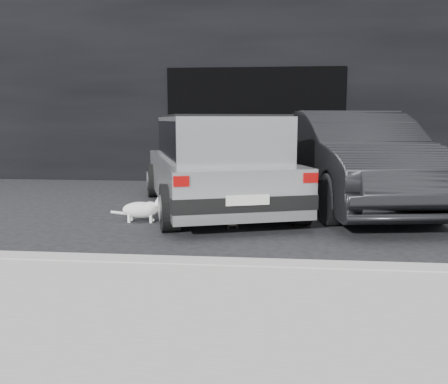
# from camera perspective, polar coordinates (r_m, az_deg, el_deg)

# --- Properties ---
(ground) EXTENTS (80.00, 80.00, 0.00)m
(ground) POSITION_cam_1_polar(r_m,az_deg,el_deg) (7.19, -5.52, -2.90)
(ground) COLOR black
(ground) RESTS_ON ground
(building_facade) EXTENTS (34.00, 4.00, 5.00)m
(building_facade) POSITION_cam_1_polar(r_m,az_deg,el_deg) (12.95, 4.10, 13.38)
(building_facade) COLOR black
(building_facade) RESTS_ON ground
(garage_opening) EXTENTS (4.00, 0.10, 2.60)m
(garage_opening) POSITION_cam_1_polar(r_m,az_deg,el_deg) (10.90, 3.73, 7.95)
(garage_opening) COLOR black
(garage_opening) RESTS_ON ground
(curb) EXTENTS (18.00, 0.25, 0.12)m
(curb) POSITION_cam_1_polar(r_m,az_deg,el_deg) (4.54, 0.59, -9.02)
(curb) COLOR #989893
(curb) RESTS_ON ground
(sidewalk) EXTENTS (18.00, 2.20, 0.11)m
(sidewalk) POSITION_cam_1_polar(r_m,az_deg,el_deg) (3.42, -1.27, -15.20)
(sidewalk) COLOR #989893
(sidewalk) RESTS_ON ground
(silver_hatchback) EXTENTS (3.01, 4.46, 1.51)m
(silver_hatchback) POSITION_cam_1_polar(r_m,az_deg,el_deg) (7.55, -0.96, 4.04)
(silver_hatchback) COLOR #AEB0B2
(silver_hatchback) RESTS_ON ground
(second_car) EXTENTS (2.44, 5.03, 1.59)m
(second_car) POSITION_cam_1_polar(r_m,az_deg,el_deg) (8.11, 15.19, 3.83)
(second_car) COLOR black
(second_car) RESTS_ON ground
(cat_siamese) EXTENTS (0.29, 0.68, 0.24)m
(cat_siamese) POSITION_cam_1_polar(r_m,az_deg,el_deg) (6.43, 0.99, -3.25)
(cat_siamese) COLOR beige
(cat_siamese) RESTS_ON ground
(cat_white) EXTENTS (0.80, 0.27, 0.37)m
(cat_white) POSITION_cam_1_polar(r_m,az_deg,el_deg) (6.82, -9.66, -2.06)
(cat_white) COLOR silver
(cat_white) RESTS_ON ground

